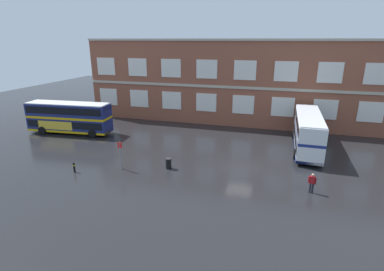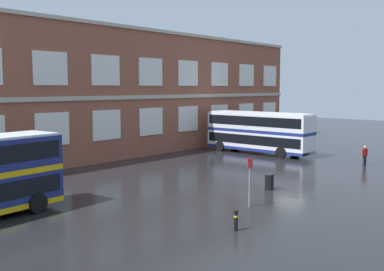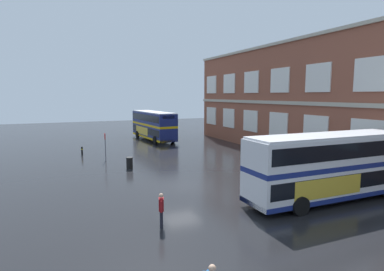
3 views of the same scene
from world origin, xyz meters
TOP-DOWN VIEW (x-y plane):
  - ground_plane at (0.00, 2.00)m, footprint 120.00×120.00m
  - brick_terminal_building at (-1.61, 17.98)m, footprint 47.34×8.19m
  - double_decker_near at (-23.14, 4.89)m, footprint 11.18×3.54m
  - double_decker_middle at (6.48, 7.11)m, footprint 2.92×11.02m
  - second_passenger at (6.20, -3.49)m, footprint 0.63×0.35m
  - bus_stand_flag at (-10.92, -3.62)m, footprint 0.44×0.10m
  - station_litter_bin at (-6.62, -2.22)m, footprint 0.60×0.60m
  - safety_bollard_west at (-14.80, -5.51)m, footprint 0.19×0.19m

SIDE VIEW (x-z plane):
  - ground_plane at x=0.00m, z-range 0.00..0.00m
  - safety_bollard_west at x=-14.80m, z-range 0.02..0.97m
  - station_litter_bin at x=-6.62m, z-range 0.01..1.04m
  - second_passenger at x=6.20m, z-range 0.08..1.78m
  - bus_stand_flag at x=-10.92m, z-range 0.29..2.99m
  - double_decker_near at x=-23.14m, z-range 0.11..4.18m
  - double_decker_middle at x=6.48m, z-range 0.11..4.18m
  - brick_terminal_building at x=-1.61m, z-range -0.15..11.84m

